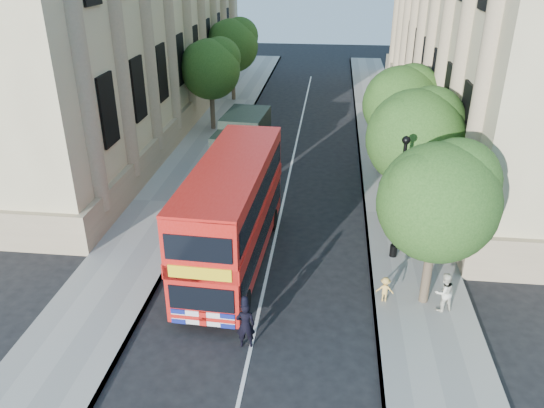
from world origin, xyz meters
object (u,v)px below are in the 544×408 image
(double_decker_bus, at_px, (233,211))
(box_van, at_px, (243,145))
(lamp_post, at_px, (399,204))
(police_constable, at_px, (246,325))
(woman_pedestrian, at_px, (444,292))

(double_decker_bus, distance_m, box_van, 10.03)
(lamp_post, xyz_separation_m, box_van, (-7.69, 8.85, -0.97))
(lamp_post, xyz_separation_m, police_constable, (-5.17, -5.96, -1.68))
(lamp_post, height_order, woman_pedestrian, lamp_post)
(lamp_post, distance_m, woman_pedestrian, 4.07)
(police_constable, xyz_separation_m, woman_pedestrian, (6.52, 2.50, 0.02))
(lamp_post, height_order, police_constable, lamp_post)
(box_van, xyz_separation_m, woman_pedestrian, (9.04, -12.31, -0.69))
(box_van, distance_m, woman_pedestrian, 15.29)
(woman_pedestrian, bearing_deg, lamp_post, -92.26)
(box_van, distance_m, police_constable, 15.04)
(box_van, height_order, police_constable, box_van)
(police_constable, relative_size, woman_pedestrian, 1.13)
(double_decker_bus, height_order, woman_pedestrian, double_decker_bus)
(double_decker_bus, bearing_deg, woman_pedestrian, -14.69)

